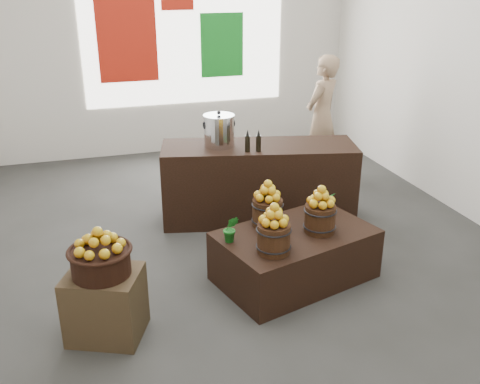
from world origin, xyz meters
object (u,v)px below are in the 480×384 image
object	(u,v)px
display_table	(295,255)
counter	(258,182)
shopper	(322,117)
crate	(106,304)
wicker_basket	(101,262)
stock_pot_left	(219,132)

from	to	relation	value
display_table	counter	bearing A→B (deg)	69.74
display_table	counter	xyz separation A→B (m)	(0.11, 1.43, 0.21)
shopper	crate	bearing A→B (deg)	6.63
wicker_basket	display_table	xyz separation A→B (m)	(1.82, 0.37, -0.43)
crate	display_table	xyz separation A→B (m)	(1.82, 0.37, -0.04)
stock_pot_left	counter	bearing A→B (deg)	-13.00
wicker_basket	counter	size ratio (longest dim) A/B	0.20
crate	display_table	bearing A→B (deg)	11.55
wicker_basket	shopper	distance (m)	4.42
display_table	counter	distance (m)	1.45
display_table	stock_pot_left	world-z (taller)	stock_pot_left
crate	shopper	size ratio (longest dim) A/B	0.33
counter	crate	bearing A→B (deg)	-123.92
shopper	stock_pot_left	bearing A→B (deg)	-4.96
crate	stock_pot_left	bearing A→B (deg)	52.24
wicker_basket	stock_pot_left	bearing A→B (deg)	52.24
display_table	shopper	world-z (taller)	shopper
display_table	crate	bearing A→B (deg)	175.71
stock_pot_left	display_table	bearing A→B (deg)	-77.49
counter	shopper	distance (m)	1.83
wicker_basket	stock_pot_left	size ratio (longest dim) A/B	1.33
shopper	counter	bearing A→B (deg)	5.36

